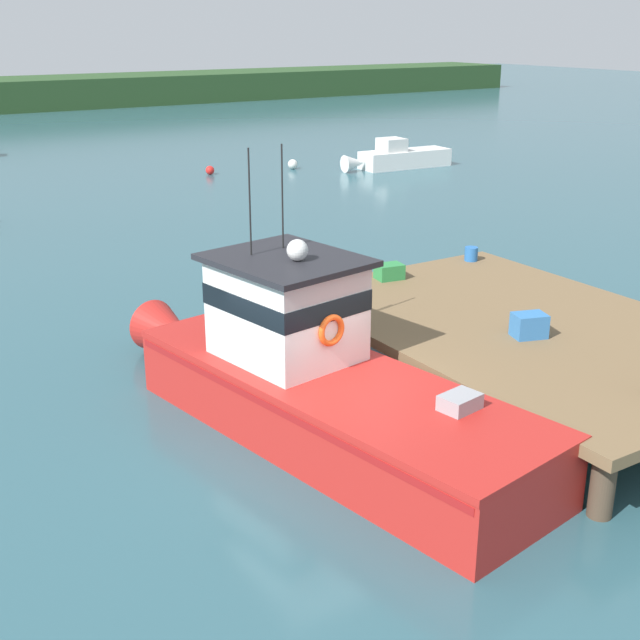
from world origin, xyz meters
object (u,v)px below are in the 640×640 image
object	(u,v)px
main_fishing_boat	(311,377)
bait_bucket	(471,254)
crate_stack_mid_dock	(389,272)
moored_boat_near_channel	(398,158)
crate_stack_near_edge	(529,325)
mooring_buoy_inshore	(293,164)
mooring_buoy_outer	(210,170)

from	to	relation	value
main_fishing_boat	bait_bucket	world-z (taller)	main_fishing_boat
crate_stack_mid_dock	moored_boat_near_channel	xyz separation A→B (m)	(14.05, 17.98, -0.87)
crate_stack_near_edge	mooring_buoy_inshore	xyz separation A→B (m)	(9.58, 24.80, -1.19)
crate_stack_near_edge	main_fishing_boat	bearing A→B (deg)	167.26
bait_bucket	mooring_buoy_outer	world-z (taller)	bait_bucket
crate_stack_near_edge	mooring_buoy_outer	distance (m)	26.16
crate_stack_near_edge	mooring_buoy_inshore	size ratio (longest dim) A/B	1.28
crate_stack_near_edge	moored_boat_near_channel	size ratio (longest dim) A/B	0.10
moored_boat_near_channel	mooring_buoy_outer	size ratio (longest dim) A/B	14.21
crate_stack_mid_dock	moored_boat_near_channel	bearing A→B (deg)	51.99
main_fishing_boat	bait_bucket	xyz separation A→B (m)	(6.85, 3.59, 0.36)
mooring_buoy_inshore	crate_stack_near_edge	bearing A→B (deg)	-111.12
crate_stack_near_edge	mooring_buoy_inshore	distance (m)	26.61
mooring_buoy_outer	crate_stack_near_edge	bearing A→B (deg)	-102.20
moored_boat_near_channel	crate_stack_mid_dock	bearing A→B (deg)	-128.01
crate_stack_near_edge	moored_boat_near_channel	distance (m)	26.44
crate_stack_mid_dock	mooring_buoy_outer	xyz separation A→B (m)	(5.48, 21.17, -1.17)
crate_stack_near_edge	moored_boat_near_channel	xyz separation A→B (m)	(14.10, 22.35, -0.92)
crate_stack_near_edge	moored_boat_near_channel	bearing A→B (deg)	57.76
mooring_buoy_outer	mooring_buoy_inshore	distance (m)	4.12
crate_stack_mid_dock	crate_stack_near_edge	bearing A→B (deg)	-90.59
crate_stack_mid_dock	bait_bucket	bearing A→B (deg)	3.60
bait_bucket	mooring_buoy_inshore	bearing A→B (deg)	71.18
crate_stack_near_edge	mooring_buoy_inshore	bearing A→B (deg)	68.88
main_fishing_boat	mooring_buoy_inshore	xyz separation A→B (m)	(13.75, 23.85, -0.77)
bait_bucket	moored_boat_near_channel	xyz separation A→B (m)	(11.43, 17.81, -0.87)
mooring_buoy_outer	crate_stack_mid_dock	bearing A→B (deg)	-104.50
crate_stack_near_edge	mooring_buoy_outer	size ratio (longest dim) A/B	1.48
bait_bucket	mooring_buoy_outer	xyz separation A→B (m)	(2.85, 21.01, -1.17)
crate_stack_near_edge	bait_bucket	size ratio (longest dim) A/B	1.76
crate_stack_near_edge	moored_boat_near_channel	world-z (taller)	crate_stack_near_edge
main_fishing_boat	crate_stack_near_edge	size ratio (longest dim) A/B	16.61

